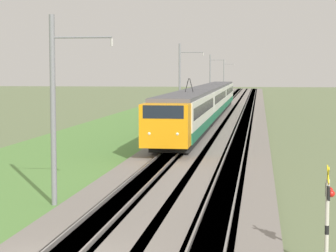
{
  "coord_description": "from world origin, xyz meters",
  "views": [
    {
      "loc": [
        -16.57,
        -5.45,
        5.5
      ],
      "look_at": [
        22.41,
        0.0,
        2.14
      ],
      "focal_mm": 70.0,
      "sensor_mm": 36.0,
      "label": 1
    }
  ],
  "objects_px": {
    "passenger_train": "(207,101)",
    "catenary_mast_near": "(55,109)",
    "catenary_mast_far": "(211,78)",
    "catenary_mast_distant": "(224,77)",
    "crossing_signal_far": "(328,208)",
    "catenary_mast_mid": "(180,82)"
  },
  "relations": [
    {
      "from": "catenary_mast_distant",
      "to": "catenary_mast_mid",
      "type": "bearing_deg",
      "value": 180.0
    },
    {
      "from": "crossing_signal_far",
      "to": "passenger_train",
      "type": "bearing_deg",
      "value": 98.29
    },
    {
      "from": "catenary_mast_near",
      "to": "catenary_mast_mid",
      "type": "height_order",
      "value": "catenary_mast_mid"
    },
    {
      "from": "crossing_signal_far",
      "to": "catenary_mast_distant",
      "type": "bearing_deg",
      "value": 94.31
    },
    {
      "from": "catenary_mast_far",
      "to": "catenary_mast_distant",
      "type": "xyz_separation_m",
      "value": [
        41.52,
        -0.0,
        -0.14
      ]
    },
    {
      "from": "crossing_signal_far",
      "to": "catenary_mast_far",
      "type": "distance_m",
      "value": 90.53
    },
    {
      "from": "passenger_train",
      "to": "catenary_mast_distant",
      "type": "distance_m",
      "value": 81.14
    },
    {
      "from": "crossing_signal_far",
      "to": "catenary_mast_far",
      "type": "xyz_separation_m",
      "value": [
        89.95,
        9.91,
        2.42
      ]
    },
    {
      "from": "catenary_mast_distant",
      "to": "passenger_train",
      "type": "bearing_deg",
      "value": -178.19
    },
    {
      "from": "catenary_mast_far",
      "to": "crossing_signal_far",
      "type": "bearing_deg",
      "value": -173.71
    },
    {
      "from": "passenger_train",
      "to": "catenary_mast_distant",
      "type": "xyz_separation_m",
      "value": [
        81.08,
        2.57,
        1.76
      ]
    },
    {
      "from": "passenger_train",
      "to": "catenary_mast_far",
      "type": "distance_m",
      "value": 39.69
    },
    {
      "from": "crossing_signal_far",
      "to": "catenary_mast_near",
      "type": "distance_m",
      "value": 12.29
    },
    {
      "from": "passenger_train",
      "to": "crossing_signal_far",
      "type": "height_order",
      "value": "passenger_train"
    },
    {
      "from": "passenger_train",
      "to": "catenary_mast_distant",
      "type": "relative_size",
      "value": 8.02
    },
    {
      "from": "passenger_train",
      "to": "catenary_mast_near",
      "type": "distance_m",
      "value": 43.59
    },
    {
      "from": "catenary_mast_far",
      "to": "catenary_mast_distant",
      "type": "distance_m",
      "value": 41.52
    },
    {
      "from": "catenary_mast_near",
      "to": "catenary_mast_mid",
      "type": "xyz_separation_m",
      "value": [
        41.52,
        0.0,
        0.27
      ]
    },
    {
      "from": "catenary_mast_near",
      "to": "catenary_mast_far",
      "type": "height_order",
      "value": "catenary_mast_far"
    },
    {
      "from": "catenary_mast_mid",
      "to": "catenary_mast_distant",
      "type": "bearing_deg",
      "value": -0.0
    },
    {
      "from": "catenary_mast_mid",
      "to": "catenary_mast_far",
      "type": "xyz_separation_m",
      "value": [
        41.52,
        -0.0,
        -0.07
      ]
    },
    {
      "from": "catenary_mast_distant",
      "to": "catenary_mast_far",
      "type": "bearing_deg",
      "value": 180.0
    }
  ]
}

